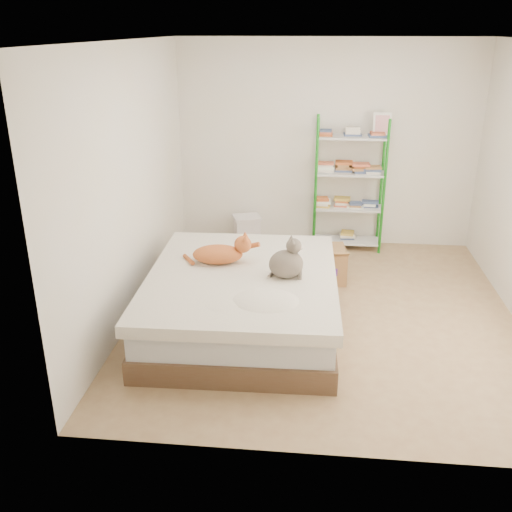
# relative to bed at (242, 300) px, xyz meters

# --- Properties ---
(room) EXTENTS (3.81, 4.21, 2.61)m
(room) POSITION_rel_bed_xyz_m (0.79, 0.37, 1.02)
(room) COLOR tan
(room) RESTS_ON ground
(bed) EXTENTS (1.80, 2.23, 0.56)m
(bed) POSITION_rel_bed_xyz_m (0.00, 0.00, 0.00)
(bed) COLOR brown
(bed) RESTS_ON ground
(orange_cat) EXTENTS (0.61, 0.38, 0.23)m
(orange_cat) POSITION_rel_bed_xyz_m (-0.27, 0.23, 0.40)
(orange_cat) COLOR orange
(orange_cat) RESTS_ON bed
(grey_cat) EXTENTS (0.38, 0.33, 0.39)m
(grey_cat) POSITION_rel_bed_xyz_m (0.41, -0.05, 0.47)
(grey_cat) COLOR gray
(grey_cat) RESTS_ON bed
(shelf_unit) EXTENTS (0.91, 0.36, 1.74)m
(shelf_unit) POSITION_rel_bed_xyz_m (1.09, 2.25, 0.60)
(shelf_unit) COLOR #1C851E
(shelf_unit) RESTS_ON ground
(cardboard_box) EXTENTS (0.59, 0.57, 0.44)m
(cardboard_box) POSITION_rel_bed_xyz_m (0.75, 1.19, -0.09)
(cardboard_box) COLOR #8E6242
(cardboard_box) RESTS_ON ground
(white_bin) EXTENTS (0.42, 0.39, 0.40)m
(white_bin) POSITION_rel_bed_xyz_m (-0.22, 2.22, -0.08)
(white_bin) COLOR white
(white_bin) RESTS_ON ground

